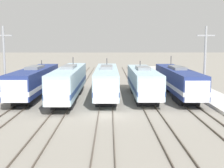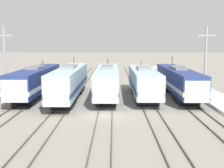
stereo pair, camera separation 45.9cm
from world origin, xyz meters
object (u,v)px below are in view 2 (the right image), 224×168
locomotive_far_left (35,81)px  catenary_tower_right (205,63)px  locomotive_far_right (178,81)px  catenary_tower_left (5,63)px  locomotive_center_left (69,82)px  locomotive_center (107,81)px  locomotive_center_right (144,82)px

locomotive_far_left → catenary_tower_right: size_ratio=2.07×
locomotive_far_right → catenary_tower_left: catenary_tower_left is taller
locomotive_far_left → catenary_tower_left: size_ratio=2.07×
locomotive_far_left → locomotive_center_left: locomotive_center_left is taller
catenary_tower_left → locomotive_far_left: bearing=59.8°
locomotive_center_left → locomotive_center: bearing=15.0°
locomotive_far_left → locomotive_far_right: bearing=1.6°
locomotive_center → locomotive_far_right: (9.51, 0.97, -0.07)m
catenary_tower_right → catenary_tower_left: bearing=180.0°
locomotive_far_left → catenary_tower_left: 5.56m
locomotive_far_left → catenary_tower_right: 21.72m
locomotive_far_left → catenary_tower_right: (21.14, -4.20, 2.68)m
locomotive_center_right → catenary_tower_right: catenary_tower_right is taller
locomotive_center_left → locomotive_far_right: bearing=8.9°
locomotive_center_left → locomotive_center_right: locomotive_center_left is taller
locomotive_center_right → locomotive_center_left: bearing=-173.6°
locomotive_center → locomotive_far_right: bearing=5.8°
locomotive_center_left → catenary_tower_right: 16.77m
locomotive_center → locomotive_far_right: size_ratio=0.95×
locomotive_far_right → catenary_tower_right: (2.12, -4.74, 2.72)m
locomotive_center → catenary_tower_right: catenary_tower_right is taller
catenary_tower_left → locomotive_center: bearing=17.5°
locomotive_center → locomotive_far_left: bearing=177.4°
locomotive_center_left → locomotive_far_right: 14.44m
locomotive_far_left → catenary_tower_left: bearing=-120.2°
locomotive_far_left → locomotive_center_right: locomotive_far_left is taller
locomotive_far_left → locomotive_center: (9.51, -0.43, 0.03)m
catenary_tower_left → catenary_tower_right: bearing=0.0°
locomotive_far_left → locomotive_center_right: bearing=-2.6°
locomotive_far_right → catenary_tower_left: bearing=-167.5°
locomotive_center_right → locomotive_far_right: 4.90m
locomotive_far_right → locomotive_far_left: bearing=-178.4°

